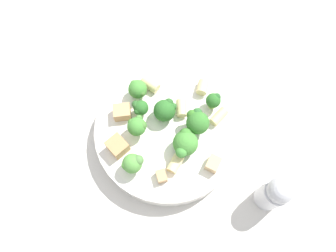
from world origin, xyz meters
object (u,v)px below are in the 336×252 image
(broccoli_floret_4, at_px, (165,110))
(broccoli_floret_5, at_px, (133,163))
(broccoli_floret_3, at_px, (184,144))
(chicken_chunk_3, at_px, (162,176))
(broccoli_floret_7, at_px, (138,89))
(rigatoni_2, at_px, (181,108))
(rigatoni_1, at_px, (150,84))
(rigatoni_4, at_px, (203,87))
(pepper_shaker, at_px, (274,194))
(broccoli_floret_0, at_px, (213,100))
(broccoli_floret_2, at_px, (137,126))
(broccoli_floret_6, at_px, (140,108))
(chicken_chunk_1, at_px, (213,164))
(pasta_bowl, at_px, (168,132))
(rigatoni_0, at_px, (219,116))
(chicken_chunk_0, at_px, (118,146))
(broccoli_floret_1, at_px, (197,122))
(chicken_chunk_2, at_px, (122,112))
(rigatoni_3, at_px, (175,164))

(broccoli_floret_4, relative_size, broccoli_floret_5, 1.01)
(broccoli_floret_3, xyz_separation_m, chicken_chunk_3, (0.05, 0.01, -0.01))
(broccoli_floret_7, distance_m, chicken_chunk_3, 0.14)
(rigatoni_2, bearing_deg, rigatoni_1, -79.50)
(rigatoni_4, relative_size, pepper_shaker, 0.24)
(rigatoni_2, height_order, chicken_chunk_3, rigatoni_2)
(broccoli_floret_0, xyz_separation_m, broccoli_floret_2, (0.12, -0.04, 0.00))
(chicken_chunk_3, bearing_deg, broccoli_floret_2, -102.49)
(pepper_shaker, bearing_deg, broccoli_floret_3, -67.72)
(broccoli_floret_6, relative_size, broccoli_floret_7, 0.88)
(broccoli_floret_7, bearing_deg, chicken_chunk_1, 94.55)
(pasta_bowl, relative_size, rigatoni_0, 7.86)
(rigatoni_1, bearing_deg, broccoli_floret_5, 41.24)
(chicken_chunk_3, bearing_deg, chicken_chunk_0, -73.29)
(pepper_shaker, bearing_deg, broccoli_floret_6, -72.92)
(broccoli_floret_7, height_order, chicken_chunk_0, broccoli_floret_7)
(broccoli_floret_7, bearing_deg, broccoli_floret_1, 107.82)
(rigatoni_2, bearing_deg, broccoli_floret_2, -11.52)
(broccoli_floret_7, relative_size, chicken_chunk_2, 1.34)
(rigatoni_1, relative_size, rigatoni_3, 1.14)
(broccoli_floret_7, xyz_separation_m, chicken_chunk_1, (-0.01, 0.16, -0.01))
(chicken_chunk_2, bearing_deg, broccoli_floret_3, 109.88)
(chicken_chunk_1, bearing_deg, rigatoni_3, -39.43)
(broccoli_floret_1, bearing_deg, chicken_chunk_0, -23.76)
(broccoli_floret_0, distance_m, chicken_chunk_1, 0.10)
(broccoli_floret_6, bearing_deg, pepper_shaker, 107.08)
(broccoli_floret_0, height_order, broccoli_floret_5, broccoli_floret_5)
(broccoli_floret_3, distance_m, broccoli_floret_7, 0.11)
(pasta_bowl, height_order, chicken_chunk_2, chicken_chunk_2)
(chicken_chunk_1, bearing_deg, broccoli_floret_6, -77.46)
(pasta_bowl, relative_size, chicken_chunk_3, 13.17)
(broccoli_floret_1, distance_m, broccoli_floret_4, 0.05)
(broccoli_floret_1, xyz_separation_m, broccoli_floret_5, (0.11, -0.01, -0.00))
(broccoli_floret_7, xyz_separation_m, pepper_shaker, (-0.05, 0.25, -0.01))
(broccoli_floret_0, relative_size, rigatoni_2, 1.23)
(pepper_shaker, bearing_deg, pasta_bowl, -73.39)
(broccoli_floret_5, xyz_separation_m, chicken_chunk_0, (0.00, -0.04, -0.01))
(rigatoni_3, bearing_deg, chicken_chunk_2, -84.48)
(broccoli_floret_6, xyz_separation_m, pepper_shaker, (-0.07, 0.22, -0.01))
(chicken_chunk_3, bearing_deg, broccoli_floret_0, -164.01)
(rigatoni_0, bearing_deg, broccoli_floret_2, -29.52)
(rigatoni_2, relative_size, chicken_chunk_0, 0.95)
(broccoli_floret_0, distance_m, broccoli_floret_3, 0.08)
(broccoli_floret_6, xyz_separation_m, broccoli_floret_7, (-0.02, -0.03, 0.00))
(broccoli_floret_5, height_order, rigatoni_3, broccoli_floret_5)
(broccoli_floret_3, height_order, broccoli_floret_4, broccoli_floret_3)
(rigatoni_1, bearing_deg, chicken_chunk_3, 57.93)
(rigatoni_1, distance_m, chicken_chunk_0, 0.11)
(broccoli_floret_0, height_order, broccoli_floret_7, broccoli_floret_7)
(broccoli_floret_7, bearing_deg, broccoli_floret_0, 130.86)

